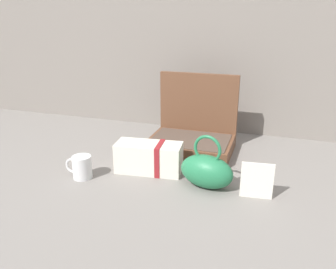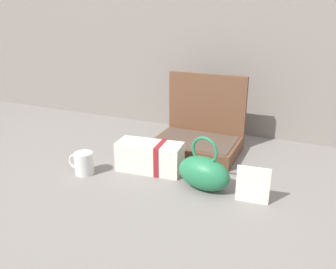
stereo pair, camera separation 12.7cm
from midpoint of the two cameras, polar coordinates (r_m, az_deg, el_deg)
The scene contains 6 objects.
ground_plane at distance 1.36m, azimuth -3.52°, elevation -6.12°, with size 6.00×6.00×0.00m, color slate.
open_suitcase at distance 1.55m, azimuth 1.81°, elevation 0.18°, with size 0.36×0.28×0.33m.
teal_pouch_handbag at distance 1.22m, azimuth 3.44°, elevation -6.05°, with size 0.21×0.14×0.20m.
cream_toiletry_bag at distance 1.34m, azimuth -5.77°, elevation -3.89°, with size 0.26×0.13×0.12m.
coffee_mug at distance 1.35m, azimuth -16.80°, elevation -5.24°, with size 0.11×0.07×0.09m.
info_card_left at distance 1.17m, azimuth 11.52°, elevation -7.59°, with size 0.11×0.01×0.13m, color silver.
Camera 1 is at (0.40, -1.16, 0.59)m, focal length 36.77 mm.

